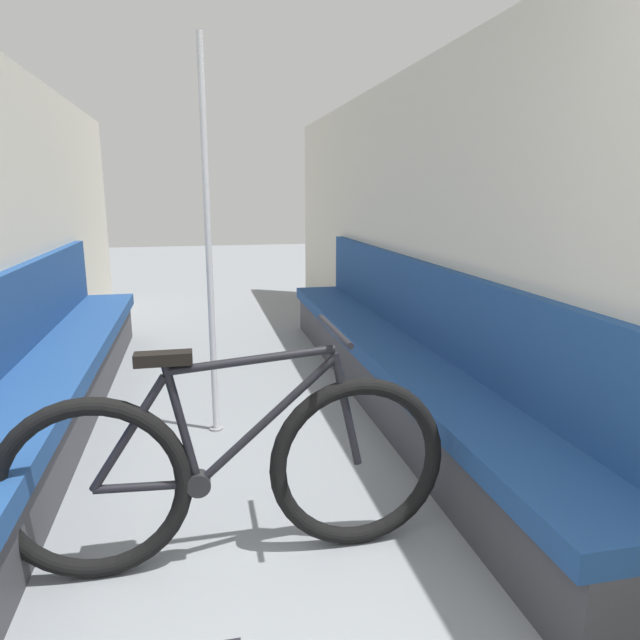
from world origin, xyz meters
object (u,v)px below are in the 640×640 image
(bench_seat_row_left, at_px, (47,383))
(grab_pole_near, at_px, (209,250))
(bench_seat_row_right, at_px, (396,360))
(bicycle, at_px, (231,472))

(bench_seat_row_left, relative_size, grab_pole_near, 2.05)
(bench_seat_row_left, bearing_deg, grab_pole_near, -11.45)
(bench_seat_row_left, height_order, bench_seat_row_right, same)
(bench_seat_row_left, bearing_deg, bench_seat_row_right, 0.00)
(bench_seat_row_left, bearing_deg, bicycle, -55.94)
(bench_seat_row_right, xyz_separation_m, grab_pole_near, (-1.20, -0.20, 0.78))
(bench_seat_row_right, height_order, grab_pole_near, grab_pole_near)
(bench_seat_row_right, xyz_separation_m, bicycle, (-1.18, -1.46, 0.07))
(bench_seat_row_left, relative_size, bench_seat_row_right, 1.00)
(bench_seat_row_right, distance_m, grab_pole_near, 1.44)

